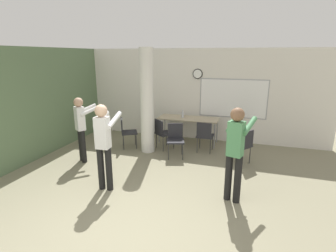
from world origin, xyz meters
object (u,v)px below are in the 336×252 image
object	(u,v)px
person_watching_back	(81,125)
folding_table	(188,120)
chair_near_pillar	(127,130)
chair_mid_room	(243,144)
chair_table_front	(175,138)
chair_table_right	(205,134)
chair_table_left	(163,132)
person_playing_front	(104,141)
bottle_on_table	(183,115)
person_playing_side	(236,147)

from	to	relation	value
person_watching_back	folding_table	bearing A→B (deg)	45.06
person_watching_back	chair_near_pillar	bearing A→B (deg)	64.40
chair_mid_room	chair_table_front	world-z (taller)	same
chair_table_right	chair_near_pillar	bearing A→B (deg)	-172.62
folding_table	chair_table_left	bearing A→B (deg)	-126.32
chair_table_right	person_playing_front	xyz separation A→B (m)	(-1.53, -2.61, 0.51)
bottle_on_table	chair_mid_room	world-z (taller)	bottle_on_table
chair_table_left	chair_table_right	size ratio (longest dim) A/B	1.00
folding_table	chair_table_front	size ratio (longest dim) A/B	2.06
bottle_on_table	chair_mid_room	bearing A→B (deg)	-32.74
chair_near_pillar	person_playing_side	bearing A→B (deg)	-32.69
person_playing_side	person_watching_back	size ratio (longest dim) A/B	1.08
bottle_on_table	person_playing_front	world-z (taller)	person_playing_front
bottle_on_table	chair_table_front	size ratio (longest dim) A/B	0.26
chair_table_left	chair_near_pillar	bearing A→B (deg)	-169.63
folding_table	chair_table_front	world-z (taller)	chair_table_front
chair_table_left	bottle_on_table	bearing A→B (deg)	62.75
person_playing_side	folding_table	bearing A→B (deg)	117.56
folding_table	chair_near_pillar	size ratio (longest dim) A/B	2.06
bottle_on_table	chair_table_right	xyz separation A→B (m)	(0.79, -0.65, -0.36)
folding_table	person_playing_side	size ratio (longest dim) A/B	1.03
folding_table	chair_near_pillar	xyz separation A→B (m)	(-1.59, -0.95, -0.22)
chair_table_right	chair_table_left	bearing A→B (deg)	-175.29
chair_mid_room	person_playing_side	xyz separation A→B (m)	(-0.09, -1.78, 0.52)
chair_table_left	chair_table_front	distance (m)	0.66
chair_mid_room	folding_table	bearing A→B (deg)	144.30
person_watching_back	chair_table_front	bearing A→B (deg)	25.07
chair_table_front	person_playing_front	world-z (taller)	person_playing_front
bottle_on_table	chair_mid_room	size ratio (longest dim) A/B	0.26
chair_near_pillar	chair_table_right	world-z (taller)	same
bottle_on_table	chair_table_right	distance (m)	1.08
bottle_on_table	chair_near_pillar	world-z (taller)	bottle_on_table
chair_near_pillar	person_playing_front	bearing A→B (deg)	-73.72
folding_table	person_playing_front	bearing A→B (deg)	-105.50
chair_mid_room	person_playing_side	distance (m)	1.86
chair_table_left	person_watching_back	xyz separation A→B (m)	(-1.63, -1.43, 0.44)
chair_near_pillar	person_playing_front	size ratio (longest dim) A/B	0.50
chair_table_right	person_playing_side	world-z (taller)	person_playing_side
chair_near_pillar	person_watching_back	world-z (taller)	person_watching_back
chair_table_right	chair_table_front	bearing A→B (deg)	-141.81
chair_table_front	person_watching_back	bearing A→B (deg)	-154.93
bottle_on_table	person_watching_back	bearing A→B (deg)	-132.74
folding_table	chair_table_right	world-z (taller)	chair_table_right
folding_table	chair_table_left	world-z (taller)	chair_table_left
bottle_on_table	chair_near_pillar	size ratio (longest dim) A/B	0.26
chair_table_right	person_playing_side	xyz separation A→B (m)	(0.92, -2.29, 0.52)
chair_near_pillar	chair_mid_room	xyz separation A→B (m)	(3.22, -0.23, 0.00)
chair_table_right	person_playing_front	size ratio (longest dim) A/B	0.50
folding_table	person_playing_side	xyz separation A→B (m)	(1.54, -2.96, 0.30)
chair_near_pillar	chair_table_front	distance (m)	1.55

